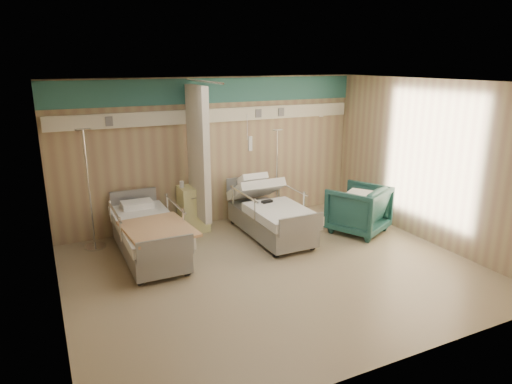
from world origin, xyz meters
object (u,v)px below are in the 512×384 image
bedside_cabinet (193,208)px  visitor_armchair (358,209)px  bed_left (149,240)px  iv_stand_right (276,200)px  bed_right (270,220)px  iv_stand_left (93,224)px

bedside_cabinet → visitor_armchair: visitor_armchair is taller
bed_left → iv_stand_right: 2.89m
bed_right → visitor_armchair: size_ratio=2.24×
visitor_armchair → iv_stand_left: 4.71m
bed_right → iv_stand_right: bearing=55.2°
bed_left → visitor_armchair: 3.80m
bed_left → visitor_armchair: (3.76, -0.52, 0.12)m
bed_right → bed_left: (-2.20, 0.00, 0.00)m
bedside_cabinet → iv_stand_right: bearing=-2.5°
bed_right → iv_stand_left: bearing=164.2°
visitor_armchair → iv_stand_right: size_ratio=0.53×
iv_stand_right → iv_stand_left: bearing=179.9°
bedside_cabinet → bed_right: bearing=-38.0°
visitor_armchair → iv_stand_right: bearing=-79.3°
visitor_armchair → iv_stand_left: (-4.52, 1.36, -0.02)m
bed_right → visitor_armchair: (1.56, -0.52, 0.12)m
bed_left → iv_stand_right: (2.77, 0.82, 0.06)m
bedside_cabinet → iv_stand_left: (-1.80, -0.07, -0.01)m
bed_left → iv_stand_left: bearing=132.1°
bed_right → iv_stand_left: 3.07m
bed_left → bedside_cabinet: (1.05, 0.90, 0.11)m
bed_right → iv_stand_left: iv_stand_left is taller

